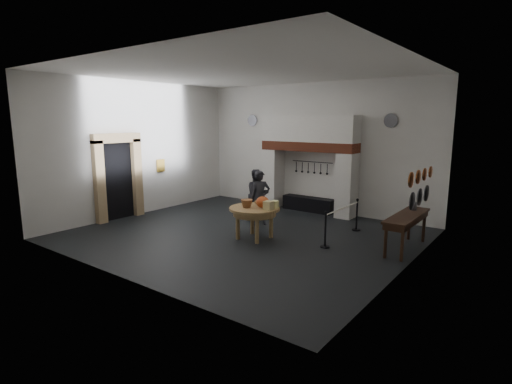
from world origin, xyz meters
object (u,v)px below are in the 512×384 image
Objects in this scene: work_table at (255,209)px; side_table at (407,216)px; visitor_near at (260,198)px; visitor_far at (257,195)px; iron_range at (308,204)px; barrier_post_far at (357,215)px; barrier_post_near at (325,230)px.

side_table reaches higher than work_table.
visitor_near is 0.57m from visitor_far.
barrier_post_far reaches higher than iron_range.
iron_range is at bearing 149.83° from barrier_post_far.
barrier_post_near is at bearing -147.81° from side_table.
barrier_post_far is at bearing 51.89° from work_table.
visitor_near is at bearing -113.02° from visitor_far.
work_table is 0.83× the size of visitor_far.
work_table is at bearing -166.82° from barrier_post_near.
side_table is (3.62, 1.52, 0.03)m from work_table.
barrier_post_near reaches higher than work_table.
work_table is 3.14m from barrier_post_far.
visitor_far is 3.19m from barrier_post_far.
work_table is 3.92m from side_table.
iron_range is at bearing 125.30° from barrier_post_near.
side_table is at bearing 22.76° from work_table.
work_table is at bearing -128.11° from barrier_post_far.
side_table is (4.10, -2.33, 0.62)m from iron_range.
visitor_far is 1.85× the size of barrier_post_far.
visitor_far is at bearing 124.37° from work_table.
barrier_post_far reaches higher than work_table.
iron_range is 1.14× the size of visitor_far.
side_table is at bearing -29.64° from iron_range.
visitor_near is 1.02× the size of visitor_far.
visitor_far reaches higher than barrier_post_near.
iron_range is at bearing 4.99° from visitor_far.
iron_range is 2.34m from visitor_far.
visitor_near is 2.82m from barrier_post_near.
visitor_near reaches higher than visitor_far.
iron_range is 2.11× the size of barrier_post_near.
work_table is at bearing -82.82° from iron_range.
visitor_near is at bearing -176.88° from side_table.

